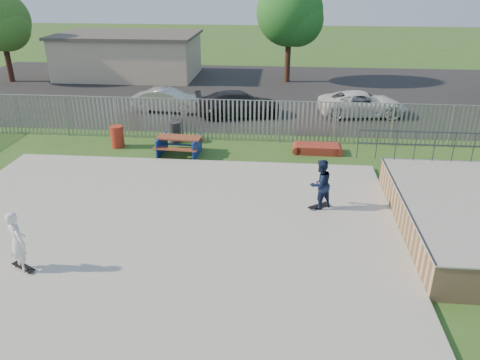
# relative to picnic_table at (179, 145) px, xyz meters

# --- Properties ---
(ground) EXTENTS (120.00, 120.00, 0.00)m
(ground) POSITION_rel_picnic_table_xyz_m (0.77, -6.97, -0.42)
(ground) COLOR #345B1F
(ground) RESTS_ON ground
(concrete_slab) EXTENTS (15.00, 12.00, 0.15)m
(concrete_slab) POSITION_rel_picnic_table_xyz_m (0.77, -6.97, -0.34)
(concrete_slab) COLOR #A0A09A
(concrete_slab) RESTS_ON ground
(quarter_pipe) EXTENTS (5.50, 7.05, 2.19)m
(quarter_pipe) POSITION_rel_picnic_table_xyz_m (10.26, -5.93, 0.14)
(quarter_pipe) COLOR tan
(quarter_pipe) RESTS_ON ground
(fence) EXTENTS (26.04, 16.02, 2.00)m
(fence) POSITION_rel_picnic_table_xyz_m (1.77, -2.38, 0.58)
(fence) COLOR gray
(fence) RESTS_ON ground
(picnic_table) EXTENTS (2.06, 1.74, 0.82)m
(picnic_table) POSITION_rel_picnic_table_xyz_m (0.00, 0.00, 0.00)
(picnic_table) COLOR brown
(picnic_table) RESTS_ON ground
(funbox) EXTENTS (1.85, 0.94, 0.37)m
(funbox) POSITION_rel_picnic_table_xyz_m (6.12, 0.77, -0.23)
(funbox) COLOR maroon
(funbox) RESTS_ON ground
(trash_bin_red) EXTENTS (0.60, 0.60, 1.00)m
(trash_bin_red) POSITION_rel_picnic_table_xyz_m (-3.05, 0.67, 0.08)
(trash_bin_red) COLOR #A42919
(trash_bin_red) RESTS_ON ground
(trash_bin_grey) EXTENTS (0.58, 0.58, 0.97)m
(trash_bin_grey) POSITION_rel_picnic_table_xyz_m (-0.56, 1.62, 0.07)
(trash_bin_grey) COLOR #27282A
(trash_bin_grey) RESTS_ON ground
(parking_lot) EXTENTS (40.00, 18.00, 0.02)m
(parking_lot) POSITION_rel_picnic_table_xyz_m (0.77, 12.03, -0.41)
(parking_lot) COLOR black
(parking_lot) RESTS_ON ground
(car_silver) EXTENTS (4.08, 1.73, 1.31)m
(car_silver) POSITION_rel_picnic_table_xyz_m (-2.06, 6.67, 0.26)
(car_silver) COLOR #BAB9BF
(car_silver) RESTS_ON parking_lot
(car_dark) EXTENTS (5.12, 3.00, 1.39)m
(car_dark) POSITION_rel_picnic_table_xyz_m (2.09, 6.08, 0.30)
(car_dark) COLOR black
(car_dark) RESTS_ON parking_lot
(car_white) EXTENTS (5.05, 2.76, 1.34)m
(car_white) POSITION_rel_picnic_table_xyz_m (8.92, 6.85, 0.27)
(car_white) COLOR white
(car_white) RESTS_ON parking_lot
(building) EXTENTS (10.40, 6.40, 3.20)m
(building) POSITION_rel_picnic_table_xyz_m (-7.23, 16.03, 1.19)
(building) COLOR #C0B094
(building) RESTS_ON ground
(tree_left) EXTENTS (4.05, 4.05, 6.26)m
(tree_left) POSITION_rel_picnic_table_xyz_m (-15.33, 13.39, 3.79)
(tree_left) COLOR #3B2017
(tree_left) RESTS_ON ground
(tree_mid) EXTENTS (4.62, 4.62, 7.13)m
(tree_mid) POSITION_rel_picnic_table_xyz_m (4.75, 15.18, 4.39)
(tree_mid) COLOR #3F2319
(tree_mid) RESTS_ON ground
(skateboard_a) EXTENTS (0.76, 0.63, 0.08)m
(skateboard_a) POSITION_rel_picnic_table_xyz_m (5.84, -4.87, -0.23)
(skateboard_a) COLOR black
(skateboard_a) RESTS_ON concrete_slab
(skateboard_b) EXTENTS (0.80, 0.55, 0.08)m
(skateboard_b) POSITION_rel_picnic_table_xyz_m (-2.33, -9.22, -0.23)
(skateboard_b) COLOR black
(skateboard_b) RESTS_ON concrete_slab
(skater_navy) EXTENTS (1.06, 1.02, 1.73)m
(skater_navy) POSITION_rel_picnic_table_xyz_m (5.84, -4.87, 0.59)
(skater_navy) COLOR #131E3B
(skater_navy) RESTS_ON concrete_slab
(skater_white) EXTENTS (0.75, 0.71, 1.73)m
(skater_white) POSITION_rel_picnic_table_xyz_m (-2.33, -9.22, 0.59)
(skater_white) COLOR white
(skater_white) RESTS_ON concrete_slab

